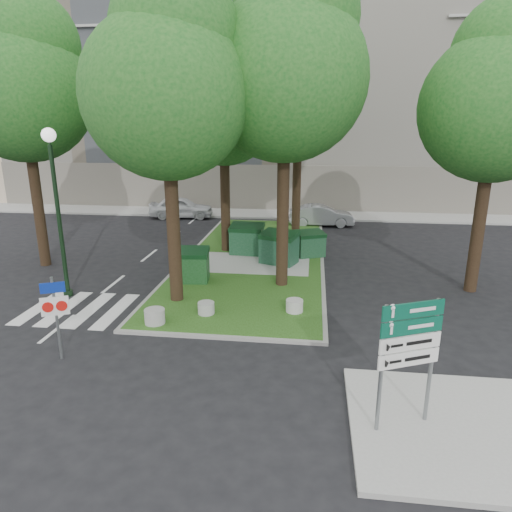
% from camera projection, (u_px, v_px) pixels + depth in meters
% --- Properties ---
extents(ground, '(120.00, 120.00, 0.00)m').
position_uv_depth(ground, '(202.00, 337.00, 13.33)').
color(ground, black).
rests_on(ground, ground).
extents(median_island, '(6.00, 16.00, 0.12)m').
position_uv_depth(median_island, '(254.00, 258.00, 20.87)').
color(median_island, '#254814').
rests_on(median_island, ground).
extents(median_kerb, '(6.30, 16.30, 0.10)m').
position_uv_depth(median_kerb, '(254.00, 258.00, 20.87)').
color(median_kerb, gray).
rests_on(median_kerb, ground).
extents(sidewalk_corner, '(5.00, 4.00, 0.12)m').
position_uv_depth(sidewalk_corner, '(475.00, 430.00, 9.20)').
color(sidewalk_corner, '#999993').
rests_on(sidewalk_corner, ground).
extents(building_sidewalk, '(42.00, 3.00, 0.12)m').
position_uv_depth(building_sidewalk, '(267.00, 214.00, 30.92)').
color(building_sidewalk, '#999993').
rests_on(building_sidewalk, ground).
extents(zebra_crossing, '(5.00, 3.00, 0.01)m').
position_uv_depth(zebra_crossing, '(103.00, 310.00, 15.21)').
color(zebra_crossing, silver).
rests_on(zebra_crossing, ground).
extents(apartment_building, '(41.00, 12.00, 16.00)m').
position_uv_depth(apartment_building, '(277.00, 96.00, 35.83)').
color(apartment_building, tan).
rests_on(apartment_building, ground).
extents(tree_median_near_left, '(5.20, 5.20, 10.53)m').
position_uv_depth(tree_median_near_left, '(169.00, 78.00, 13.88)').
color(tree_median_near_left, black).
rests_on(tree_median_near_left, ground).
extents(tree_median_near_right, '(5.60, 5.60, 11.46)m').
position_uv_depth(tree_median_near_right, '(288.00, 61.00, 15.17)').
color(tree_median_near_right, black).
rests_on(tree_median_near_right, ground).
extents(tree_median_mid, '(4.80, 4.80, 9.99)m').
position_uv_depth(tree_median_mid, '(226.00, 100.00, 20.10)').
color(tree_median_mid, black).
rests_on(tree_median_mid, ground).
extents(tree_median_far, '(5.80, 5.80, 11.93)m').
position_uv_depth(tree_median_far, '(301.00, 73.00, 22.19)').
color(tree_median_far, black).
rests_on(tree_median_far, ground).
extents(tree_street_left, '(5.40, 5.40, 11.00)m').
position_uv_depth(tree_street_left, '(24.00, 79.00, 17.96)').
color(tree_street_left, black).
rests_on(tree_street_left, ground).
extents(tree_street_right, '(5.00, 5.00, 10.06)m').
position_uv_depth(tree_street_right, '(500.00, 92.00, 15.08)').
color(tree_street_right, black).
rests_on(tree_street_right, ground).
extents(dumpster_a, '(1.50, 1.12, 1.30)m').
position_uv_depth(dumpster_a, '(191.00, 265.00, 17.53)').
color(dumpster_a, '#103A14').
rests_on(dumpster_a, median_island).
extents(dumpster_b, '(1.59, 1.17, 1.42)m').
position_uv_depth(dumpster_b, '(247.00, 239.00, 21.21)').
color(dumpster_b, '#113D21').
rests_on(dumpster_b, median_island).
extents(dumpster_c, '(1.82, 1.55, 1.43)m').
position_uv_depth(dumpster_c, '(279.00, 248.00, 19.74)').
color(dumpster_c, '#0F3520').
rests_on(dumpster_c, median_island).
extents(dumpster_d, '(1.54, 1.35, 1.19)m').
position_uv_depth(dumpster_d, '(310.00, 244.00, 20.83)').
color(dumpster_d, '#123A1F').
rests_on(dumpster_d, median_island).
extents(bollard_left, '(0.62, 0.62, 0.45)m').
position_uv_depth(bollard_left, '(155.00, 316.00, 13.90)').
color(bollard_left, '#999894').
rests_on(bollard_left, median_island).
extents(bollard_right, '(0.56, 0.56, 0.40)m').
position_uv_depth(bollard_right, '(294.00, 306.00, 14.77)').
color(bollard_right, '#ACACA7').
rests_on(bollard_right, median_island).
extents(bollard_mid, '(0.53, 0.53, 0.38)m').
position_uv_depth(bollard_mid, '(206.00, 308.00, 14.61)').
color(bollard_mid, '#999A95').
rests_on(bollard_mid, median_island).
extents(litter_bin, '(0.41, 0.41, 0.71)m').
position_uv_depth(litter_bin, '(300.00, 241.00, 22.20)').
color(litter_bin, yellow).
rests_on(litter_bin, median_island).
extents(street_lamp, '(0.47, 0.47, 5.86)m').
position_uv_depth(street_lamp, '(56.00, 194.00, 15.47)').
color(street_lamp, black).
rests_on(street_lamp, ground).
extents(traffic_sign_pole, '(0.64, 0.31, 2.29)m').
position_uv_depth(traffic_sign_pole, '(55.00, 307.00, 11.69)').
color(traffic_sign_pole, slate).
rests_on(traffic_sign_pole, ground).
extents(directional_sign, '(1.24, 0.58, 2.67)m').
position_uv_depth(directional_sign, '(409.00, 345.00, 8.79)').
color(directional_sign, slate).
rests_on(directional_sign, sidewalk_corner).
extents(car_white, '(4.25, 2.08, 1.40)m').
position_uv_depth(car_white, '(181.00, 207.00, 29.76)').
color(car_white, silver).
rests_on(car_white, ground).
extents(car_silver, '(3.96, 1.67, 1.27)m').
position_uv_depth(car_silver, '(321.00, 215.00, 27.47)').
color(car_silver, gray).
rests_on(car_silver, ground).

